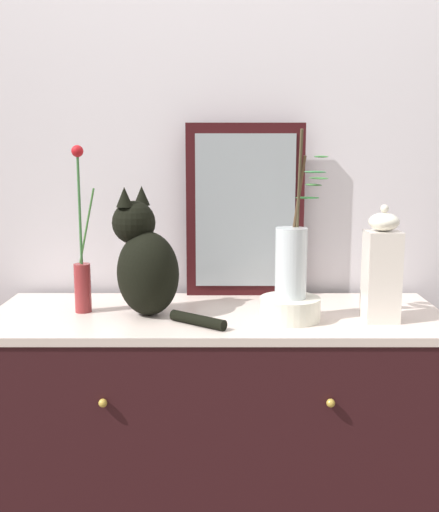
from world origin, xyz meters
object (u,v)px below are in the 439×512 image
Objects in this scene: vase_slim_green at (85,271)px; jar_lidded_porcelain at (384,269)px; vase_glass_clear at (295,258)px; sideboard at (219,436)px; bowl_porcelain at (292,309)px; cat_sitting at (148,262)px; mirror_leaning at (247,211)px.

jar_lidded_porcelain is (0.90, -0.10, 0.03)m from vase_slim_green.
vase_glass_clear is at bearing -8.03° from vase_slim_green.
sideboard is 0.65m from vase_glass_clear.
bowl_porcelain is 0.29m from jar_lidded_porcelain.
sideboard is 0.62m from cat_sitting.
mirror_leaning is 1.71× the size of jar_lidded_porcelain.
mirror_leaning reaches higher than vase_slim_green.
mirror_leaning is 0.43m from cat_sitting.
vase_glass_clear is at bearing -19.58° from sideboard.
vase_glass_clear is 0.27m from jar_lidded_porcelain.
mirror_leaning is 1.20× the size of vase_glass_clear.
bowl_porcelain is (0.22, -0.08, 0.45)m from sideboard.
vase_glass_clear reaches higher than vase_slim_green.
vase_slim_green is (-0.20, 0.03, -0.03)m from cat_sitting.
sideboard is 0.75m from jar_lidded_porcelain.
mirror_leaning is 0.36m from vase_glass_clear.
mirror_leaning reaches higher than cat_sitting.
bowl_porcelain is 0.52× the size of jar_lidded_porcelain.
mirror_leaning is 3.27× the size of bowl_porcelain.
vase_glass_clear is at bearing -8.07° from cat_sitting.
vase_glass_clear is at bearing 18.48° from bowl_porcelain.
mirror_leaning is 0.43m from bowl_porcelain.
cat_sitting is 2.17× the size of bowl_porcelain.
jar_lidded_porcelain is (0.27, -0.01, 0.12)m from bowl_porcelain.
mirror_leaning is at bearing 111.05° from bowl_porcelain.
cat_sitting is (-0.31, -0.26, -0.13)m from mirror_leaning.
sideboard is 2.74× the size of vase_slim_green.
bowl_porcelain is 0.37× the size of vase_glass_clear.
vase_slim_green is (-0.51, -0.23, -0.16)m from mirror_leaning.
mirror_leaning is (0.10, 0.24, 0.71)m from sideboard.
mirror_leaning is 0.59m from vase_slim_green.
vase_slim_green reaches higher than sideboard.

